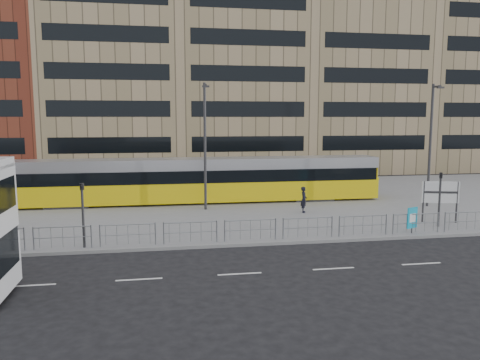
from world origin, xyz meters
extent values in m
plane|color=black|center=(0.00, 0.00, 0.00)|extent=(120.00, 120.00, 0.00)
cube|color=slate|center=(0.00, 12.00, 0.07)|extent=(64.00, 24.00, 0.15)
cube|color=gray|center=(0.00, 0.05, 0.07)|extent=(64.00, 0.25, 0.17)
cube|color=#988362|center=(-10.00, 34.00, 11.00)|extent=(14.00, 16.00, 22.00)
cube|color=#988362|center=(4.00, 34.00, 12.00)|extent=(14.00, 16.00, 24.00)
cube|color=#988362|center=(18.00, 34.00, 10.50)|extent=(14.00, 16.00, 21.00)
cube|color=#988362|center=(32.00, 34.00, 11.50)|extent=(14.00, 16.00, 23.00)
cylinder|color=gray|center=(2.00, 0.50, 1.20)|extent=(32.00, 0.05, 0.05)
cylinder|color=gray|center=(2.00, 0.50, 0.70)|extent=(32.00, 0.04, 0.04)
cube|color=white|center=(1.00, -4.00, 0.01)|extent=(62.00, 0.12, 0.01)
cube|color=#DCC00C|center=(-2.70, 11.79, 1.08)|extent=(27.41, 2.71, 1.57)
cube|color=black|center=(-2.70, 11.79, 2.16)|extent=(27.02, 2.75, 0.88)
cube|color=#AAAAAF|center=(-2.70, 11.79, 2.99)|extent=(27.41, 2.50, 0.78)
cube|color=#DCC00C|center=(10.41, 11.74, 1.72)|extent=(1.18, 2.21, 2.54)
cube|color=#DCC00C|center=(-15.82, 11.85, 1.72)|extent=(1.18, 2.21, 2.54)
cylinder|color=#2D2D30|center=(-2.70, 11.79, 1.81)|extent=(2.34, 2.34, 2.94)
cube|color=#2D2D30|center=(6.10, 11.76, 0.39)|extent=(2.95, 2.48, 0.49)
cube|color=#2D2D30|center=(-11.51, 11.83, 0.39)|extent=(2.95, 2.48, 0.49)
cylinder|color=#2D2D30|center=(10.18, 2.99, 1.37)|extent=(0.11, 0.11, 2.44)
cylinder|color=#2D2D30|center=(12.03, 2.49, 1.37)|extent=(0.11, 0.11, 2.44)
cube|color=white|center=(11.11, 2.74, 1.95)|extent=(2.07, 0.64, 1.27)
cylinder|color=#2D2D30|center=(8.12, 0.55, 0.53)|extent=(0.06, 0.06, 0.75)
cube|color=#0D95BD|center=(8.12, 0.55, 0.99)|extent=(0.72, 0.34, 1.13)
cube|color=white|center=(8.12, 0.52, 0.99)|extent=(0.44, 0.19, 0.47)
imported|color=black|center=(4.07, 6.89, 1.00)|extent=(0.55, 0.70, 1.70)
cylinder|color=#2D2D30|center=(-8.75, 0.58, 1.65)|extent=(0.12, 0.12, 3.00)
imported|color=#2D2D30|center=(-8.75, 0.58, 2.75)|extent=(0.22, 0.25, 1.00)
cylinder|color=#2D2D30|center=(10.44, 1.78, 1.65)|extent=(0.12, 0.12, 3.00)
imported|color=#2D2D30|center=(10.44, 1.78, 2.75)|extent=(0.23, 0.25, 1.00)
cylinder|color=#2D2D30|center=(-2.16, 8.98, 4.36)|extent=(0.18, 0.18, 8.42)
cylinder|color=#2D2D30|center=(-2.16, 8.58, 8.37)|extent=(0.14, 0.90, 0.14)
cube|color=#2D2D30|center=(-2.16, 8.13, 8.27)|extent=(0.45, 0.20, 0.12)
cylinder|color=#2D2D30|center=(13.30, 7.63, 4.37)|extent=(0.18, 0.18, 8.43)
cylinder|color=#2D2D30|center=(13.30, 7.23, 8.38)|extent=(0.14, 0.90, 0.14)
cube|color=#2D2D30|center=(13.30, 6.78, 8.28)|extent=(0.45, 0.20, 0.12)
camera|label=1|loc=(-5.02, -22.03, 6.27)|focal=35.00mm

